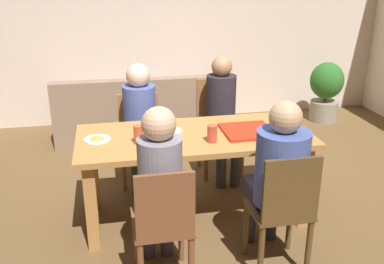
# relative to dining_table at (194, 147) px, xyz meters

# --- Properties ---
(ground_plane) EXTENTS (20.00, 20.00, 0.00)m
(ground_plane) POSITION_rel_dining_table_xyz_m (0.00, 0.00, -0.65)
(ground_plane) COLOR brown
(back_wall) EXTENTS (6.61, 0.12, 2.90)m
(back_wall) POSITION_rel_dining_table_xyz_m (0.00, 2.73, 0.80)
(back_wall) COLOR beige
(back_wall) RESTS_ON ground
(dining_table) EXTENTS (1.91, 0.85, 0.76)m
(dining_table) POSITION_rel_dining_table_xyz_m (0.00, 0.00, 0.00)
(dining_table) COLOR #B57B3E
(dining_table) RESTS_ON ground
(chair_0) EXTENTS (0.38, 0.44, 0.92)m
(chair_0) POSITION_rel_dining_table_xyz_m (-0.38, -0.88, -0.15)
(chair_0) COLOR brown
(chair_0) RESTS_ON ground
(person_0) EXTENTS (0.28, 0.48, 1.26)m
(person_0) POSITION_rel_dining_table_xyz_m (-0.38, -0.74, 0.09)
(person_0) COLOR #443749
(person_0) RESTS_ON ground
(chair_1) EXTENTS (0.43, 0.44, 0.86)m
(chair_1) POSITION_rel_dining_table_xyz_m (-0.38, 0.85, -0.15)
(chair_1) COLOR #9C6A3B
(chair_1) RESTS_ON ground
(person_1) EXTENTS (0.31, 0.54, 1.21)m
(person_1) POSITION_rel_dining_table_xyz_m (-0.38, 0.70, 0.07)
(person_1) COLOR #2E443B
(person_1) RESTS_ON ground
(chair_2) EXTENTS (0.41, 0.39, 0.93)m
(chair_2) POSITION_rel_dining_table_xyz_m (0.44, -0.87, -0.14)
(chair_2) COLOR brown
(chair_2) RESTS_ON ground
(person_2) EXTENTS (0.36, 0.56, 1.25)m
(person_2) POSITION_rel_dining_table_xyz_m (0.44, -0.74, 0.09)
(person_2) COLOR #302E3C
(person_2) RESTS_ON ground
(chair_3) EXTENTS (0.44, 0.42, 0.97)m
(chair_3) POSITION_rel_dining_table_xyz_m (0.44, 0.89, -0.13)
(chair_3) COLOR #976234
(chair_3) RESTS_ON ground
(person_3) EXTENTS (0.30, 0.53, 1.24)m
(person_3) POSITION_rel_dining_table_xyz_m (0.44, 0.73, 0.07)
(person_3) COLOR #3A4147
(person_3) RESTS_ON ground
(pizza_box_0) EXTENTS (0.41, 0.41, 0.02)m
(pizza_box_0) POSITION_rel_dining_table_xyz_m (0.44, -0.04, 0.13)
(pizza_box_0) COLOR red
(pizza_box_0) RESTS_ON dining_table
(plate_0) EXTENTS (0.21, 0.21, 0.03)m
(plate_0) POSITION_rel_dining_table_xyz_m (-0.19, 0.10, 0.12)
(plate_0) COLOR white
(plate_0) RESTS_ON dining_table
(plate_1) EXTENTS (0.21, 0.21, 0.03)m
(plate_1) POSITION_rel_dining_table_xyz_m (-0.78, 0.02, 0.12)
(plate_1) COLOR white
(plate_1) RESTS_ON dining_table
(drinking_glass_0) EXTENTS (0.07, 0.07, 0.14)m
(drinking_glass_0) POSITION_rel_dining_table_xyz_m (-0.47, -0.11, 0.19)
(drinking_glass_0) COLOR #BD4C2A
(drinking_glass_0) RESTS_ON dining_table
(drinking_glass_1) EXTENTS (0.08, 0.08, 0.14)m
(drinking_glass_1) POSITION_rel_dining_table_xyz_m (0.10, -0.19, 0.18)
(drinking_glass_1) COLOR #BE4531
(drinking_glass_1) RESTS_ON dining_table
(couch) EXTENTS (1.91, 0.88, 0.82)m
(couch) POSITION_rel_dining_table_xyz_m (-0.38, 2.05, -0.36)
(couch) COLOR #8C725B
(couch) RESTS_ON ground
(potted_plant) EXTENTS (0.46, 0.46, 0.83)m
(potted_plant) POSITION_rel_dining_table_xyz_m (2.31, 2.13, -0.19)
(potted_plant) COLOR gray
(potted_plant) RESTS_ON ground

